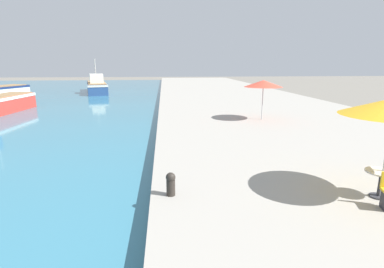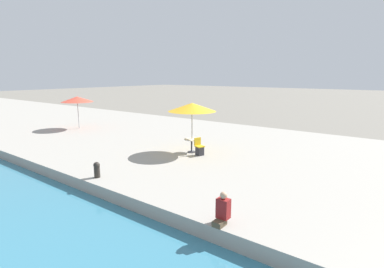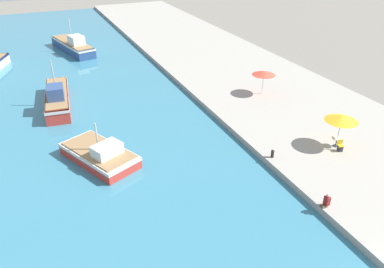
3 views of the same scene
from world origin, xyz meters
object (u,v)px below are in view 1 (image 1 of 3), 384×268
Objects in this scene: fishing_boat_distant at (97,86)px; cafe_umbrella_white at (263,84)px; cafe_table at (381,178)px; mooring_bollard at (171,183)px.

fishing_boat_distant is 29.77m from cafe_umbrella_white.
fishing_boat_distant is at bearing 112.45° from cafe_table.
cafe_umbrella_white is 3.82× the size of mooring_bollard.
fishing_boat_distant is 39.74m from cafe_table.
mooring_bollard is at bearing -89.15° from fishing_boat_distant.
cafe_table is (15.18, -36.73, 0.11)m from fishing_boat_distant.
mooring_bollard is at bearing -119.30° from cafe_umbrella_white.
mooring_bollard is (-6.11, -10.88, -1.94)m from cafe_umbrella_white.
cafe_table is 1.22× the size of mooring_bollard.
cafe_table is at bearing -81.58° from fishing_boat_distant.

